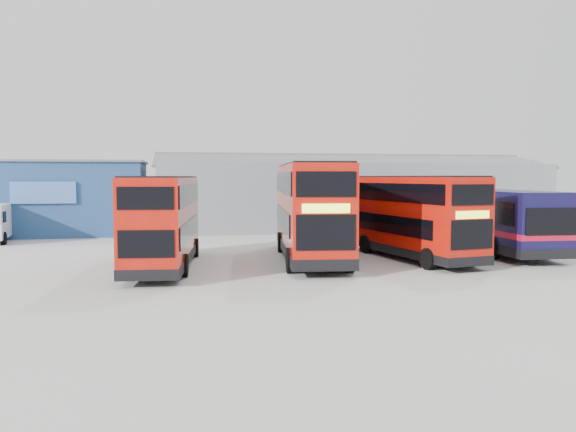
% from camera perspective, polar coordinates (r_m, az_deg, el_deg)
% --- Properties ---
extents(ground_plane, '(120.00, 120.00, 0.00)m').
position_cam_1_polar(ground_plane, '(25.22, 1.97, -5.14)').
color(ground_plane, '#ADADA7').
rests_on(ground_plane, ground).
extents(office_block, '(12.30, 8.32, 5.12)m').
position_cam_1_polar(office_block, '(43.04, -22.42, 1.80)').
color(office_block, navy).
rests_on(office_block, ground).
extents(maintenance_shed, '(30.50, 12.00, 5.89)m').
position_cam_1_polar(maintenance_shed, '(46.33, 5.91, 2.25)').
color(maintenance_shed, gray).
rests_on(maintenance_shed, ground).
extents(double_decker_left, '(3.34, 9.72, 4.03)m').
position_cam_1_polar(double_decker_left, '(25.17, -12.49, -0.64)').
color(double_decker_left, red).
rests_on(double_decker_left, ground).
extents(double_decker_centre, '(3.97, 11.15, 4.62)m').
position_cam_1_polar(double_decker_centre, '(27.02, 2.27, 0.38)').
color(double_decker_centre, red).
rests_on(double_decker_centre, ground).
extents(double_decker_right, '(3.73, 9.80, 4.05)m').
position_cam_1_polar(double_decker_right, '(28.14, 12.19, -0.13)').
color(double_decker_right, red).
rests_on(double_decker_right, ground).
extents(single_decker_blue, '(3.57, 12.36, 3.31)m').
position_cam_1_polar(single_decker_blue, '(32.48, 19.33, -0.39)').
color(single_decker_blue, '#0C0D35').
rests_on(single_decker_blue, ground).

